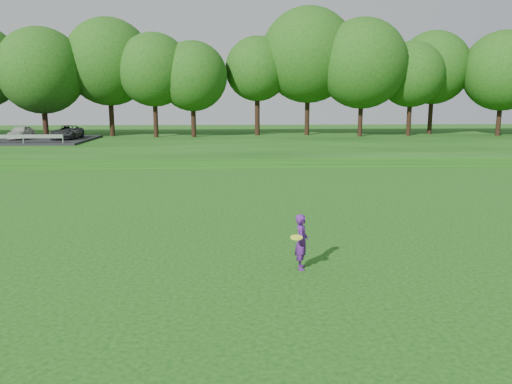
{
  "coord_description": "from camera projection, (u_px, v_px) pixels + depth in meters",
  "views": [
    {
      "loc": [
        0.7,
        -12.29,
        4.43
      ],
      "look_at": [
        1.49,
        4.14,
        1.3
      ],
      "focal_mm": 35.0,
      "sensor_mm": 36.0,
      "label": 1
    }
  ],
  "objects": [
    {
      "name": "berm",
      "position": [
        225.0,
        143.0,
        46.16
      ],
      "size": [
        130.0,
        30.0,
        0.6
      ],
      "primitive_type": "cube",
      "color": "#13430D",
      "rests_on": "ground"
    },
    {
      "name": "walking_path",
      "position": [
        222.0,
        166.0,
        32.48
      ],
      "size": [
        130.0,
        1.6,
        0.04
      ],
      "primitive_type": "cube",
      "color": "gray",
      "rests_on": "ground"
    },
    {
      "name": "ground",
      "position": [
        206.0,
        272.0,
        12.86
      ],
      "size": [
        140.0,
        140.0,
        0.0
      ],
      "primitive_type": "plane",
      "color": "#13430D",
      "rests_on": "ground"
    },
    {
      "name": "woman",
      "position": [
        302.0,
        242.0,
        12.97
      ],
      "size": [
        0.56,
        0.92,
        1.47
      ],
      "color": "#501A77",
      "rests_on": "ground"
    },
    {
      "name": "treeline",
      "position": [
        224.0,
        59.0,
        48.63
      ],
      "size": [
        104.0,
        7.0,
        15.0
      ],
      "primitive_type": null,
      "color": "#13440F",
      "rests_on": "berm"
    }
  ]
}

